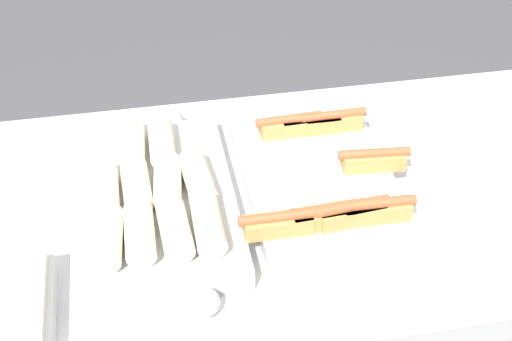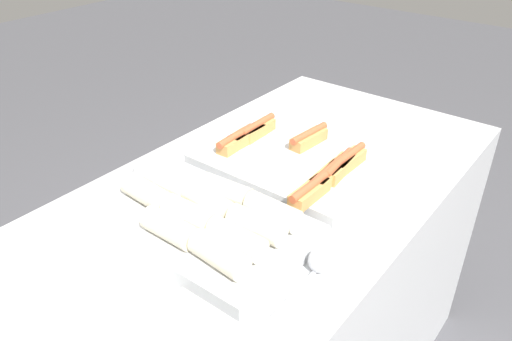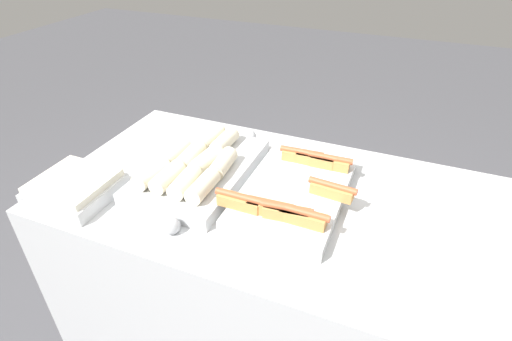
{
  "view_description": "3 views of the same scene",
  "coord_description": "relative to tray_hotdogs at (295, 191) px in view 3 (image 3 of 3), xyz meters",
  "views": [
    {
      "loc": [
        -0.3,
        -1.18,
        1.96
      ],
      "look_at": [
        -0.08,
        0.0,
        1.02
      ],
      "focal_mm": 50.0,
      "sensor_mm": 36.0,
      "label": 1
    },
    {
      "loc": [
        -0.99,
        -0.71,
        1.72
      ],
      "look_at": [
        -0.08,
        0.0,
        1.02
      ],
      "focal_mm": 35.0,
      "sensor_mm": 36.0,
      "label": 2
    },
    {
      "loc": [
        0.35,
        -1.04,
        1.77
      ],
      "look_at": [
        -0.08,
        0.0,
        1.02
      ],
      "focal_mm": 28.0,
      "sensor_mm": 36.0,
      "label": 3
    }
  ],
  "objects": [
    {
      "name": "counter",
      "position": [
        -0.07,
        0.0,
        -0.51
      ],
      "size": [
        1.57,
        0.84,
        0.94
      ],
      "color": "silver",
      "rests_on": "ground_plane"
    },
    {
      "name": "tray_hotdogs",
      "position": [
        0.0,
        0.0,
        0.0
      ],
      "size": [
        0.41,
        0.51,
        0.1
      ],
      "color": "silver",
      "rests_on": "counter"
    },
    {
      "name": "tray_wraps",
      "position": [
        -0.36,
        -0.01,
        0.01
      ],
      "size": [
        0.34,
        0.53,
        0.11
      ],
      "color": "silver",
      "rests_on": "counter"
    },
    {
      "name": "tray_side_front",
      "position": [
        -0.69,
        -0.26,
        -0.0
      ],
      "size": [
        0.26,
        0.24,
        0.07
      ],
      "color": "silver",
      "rests_on": "counter"
    },
    {
      "name": "serving_spoon_near",
      "position": [
        -0.3,
        -0.3,
        -0.01
      ],
      "size": [
        0.22,
        0.05,
        0.05
      ],
      "color": "#B2B5BA",
      "rests_on": "counter"
    },
    {
      "name": "serving_spoon_far",
      "position": [
        -0.3,
        0.3,
        -0.01
      ],
      "size": [
        0.22,
        0.05,
        0.05
      ],
      "color": "#B2B5BA",
      "rests_on": "counter"
    }
  ]
}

